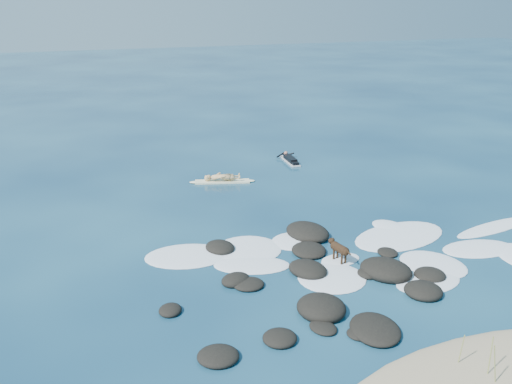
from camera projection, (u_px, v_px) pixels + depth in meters
name	position (u px, v px, depth m)	size (l,w,h in m)	color
ground	(338.00, 247.00, 19.64)	(160.00, 160.00, 0.00)	#0A2642
reef_rocks	(327.00, 276.00, 17.36)	(8.96, 8.19, 0.60)	black
breaking_foam	(366.00, 252.00, 19.24)	(14.95, 6.68, 0.12)	white
standing_surfer_rig	(222.00, 168.00, 26.18)	(2.99, 1.21, 1.73)	#F7F4C6
paddling_surfer_rig	(290.00, 159.00, 29.62)	(1.01, 2.26, 0.39)	silver
dog	(339.00, 248.00, 18.38)	(0.42, 1.15, 0.74)	black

